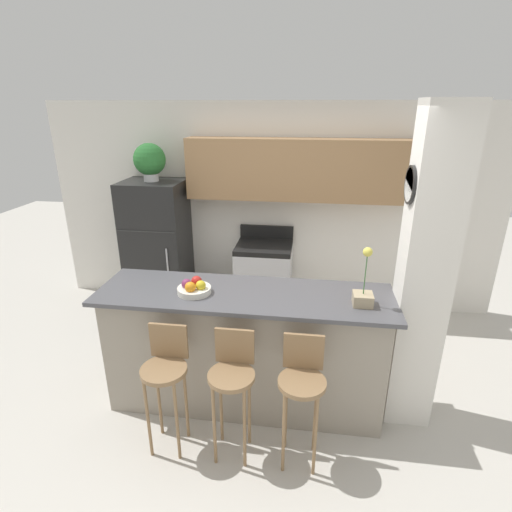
# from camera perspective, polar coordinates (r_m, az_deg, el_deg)

# --- Properties ---
(ground_plane) EXTENTS (14.00, 14.00, 0.00)m
(ground_plane) POSITION_cam_1_polar(r_m,az_deg,el_deg) (3.84, -1.52, -19.91)
(ground_plane) COLOR beige
(wall_back) EXTENTS (5.60, 0.38, 2.55)m
(wall_back) POSITION_cam_1_polar(r_m,az_deg,el_deg) (4.93, 3.61, 8.91)
(wall_back) COLOR white
(wall_back) RESTS_ON ground_plane
(pillar_right) EXTENTS (0.38, 0.32, 2.55)m
(pillar_right) POSITION_cam_1_polar(r_m,az_deg,el_deg) (3.29, 22.83, -2.80)
(pillar_right) COLOR white
(pillar_right) RESTS_ON ground_plane
(counter_bar) EXTENTS (2.41, 0.69, 1.08)m
(counter_bar) POSITION_cam_1_polar(r_m,az_deg,el_deg) (3.51, -1.61, -13.15)
(counter_bar) COLOR gray
(counter_bar) RESTS_ON ground_plane
(refrigerator) EXTENTS (0.73, 0.64, 1.65)m
(refrigerator) POSITION_cam_1_polar(r_m,az_deg,el_deg) (5.17, -13.86, 1.29)
(refrigerator) COLOR black
(refrigerator) RESTS_ON ground_plane
(stove_range) EXTENTS (0.67, 0.60, 1.07)m
(stove_range) POSITION_cam_1_polar(r_m,az_deg,el_deg) (5.01, 1.13, -3.21)
(stove_range) COLOR silver
(stove_range) RESTS_ON ground_plane
(bar_stool_left) EXTENTS (0.34, 0.34, 1.00)m
(bar_stool_left) POSITION_cam_1_polar(r_m,az_deg,el_deg) (3.13, -12.76, -15.75)
(bar_stool_left) COLOR olive
(bar_stool_left) RESTS_ON ground_plane
(bar_stool_mid) EXTENTS (0.34, 0.34, 1.00)m
(bar_stool_mid) POSITION_cam_1_polar(r_m,az_deg,el_deg) (3.01, -3.40, -16.89)
(bar_stool_mid) COLOR olive
(bar_stool_mid) RESTS_ON ground_plane
(bar_stool_right) EXTENTS (0.34, 0.34, 1.00)m
(bar_stool_right) POSITION_cam_1_polar(r_m,az_deg,el_deg) (2.97, 6.58, -17.63)
(bar_stool_right) COLOR olive
(bar_stool_right) RESTS_ON ground_plane
(potted_plant_on_fridge) EXTENTS (0.37, 0.37, 0.44)m
(potted_plant_on_fridge) POSITION_cam_1_polar(r_m,az_deg,el_deg) (4.93, -14.95, 13.05)
(potted_plant_on_fridge) COLOR silver
(potted_plant_on_fridge) RESTS_ON refrigerator
(orchid_vase) EXTENTS (0.15, 0.15, 0.46)m
(orchid_vase) POSITION_cam_1_polar(r_m,az_deg,el_deg) (3.11, 15.09, -5.04)
(orchid_vase) COLOR tan
(orchid_vase) RESTS_ON counter_bar
(fruit_bowl) EXTENTS (0.27, 0.27, 0.12)m
(fruit_bowl) POSITION_cam_1_polar(r_m,az_deg,el_deg) (3.25, -8.85, -4.51)
(fruit_bowl) COLOR silver
(fruit_bowl) RESTS_ON counter_bar
(trash_bin) EXTENTS (0.28, 0.28, 0.38)m
(trash_bin) POSITION_cam_1_polar(r_m,az_deg,el_deg) (5.06, -7.86, -6.59)
(trash_bin) COLOR black
(trash_bin) RESTS_ON ground_plane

